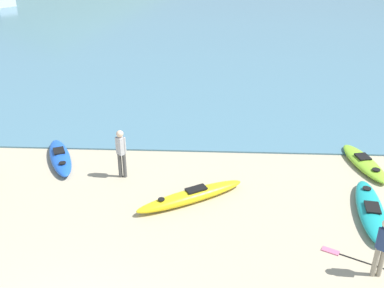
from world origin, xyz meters
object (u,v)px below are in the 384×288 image
(kayak_on_sand_2, at_px, (364,163))
(kayak_on_sand_4, at_px, (370,210))
(kayak_on_sand_3, at_px, (60,157))
(loose_paddle, at_px, (378,267))
(person_near_foreground, at_px, (382,244))
(kayak_on_sand_1, at_px, (191,196))
(person_near_waterline, at_px, (121,151))

(kayak_on_sand_2, height_order, kayak_on_sand_4, kayak_on_sand_4)
(kayak_on_sand_3, relative_size, loose_paddle, 1.14)
(person_near_foreground, distance_m, loose_paddle, 0.96)
(kayak_on_sand_1, distance_m, loose_paddle, 5.46)
(kayak_on_sand_1, height_order, kayak_on_sand_4, kayak_on_sand_1)
(kayak_on_sand_4, bearing_deg, person_near_waterline, 166.49)
(kayak_on_sand_1, height_order, person_near_waterline, person_near_waterline)
(person_near_foreground, distance_m, person_near_waterline, 8.14)
(kayak_on_sand_2, relative_size, person_near_waterline, 1.69)
(kayak_on_sand_2, bearing_deg, kayak_on_sand_4, -102.99)
(kayak_on_sand_1, height_order, person_near_foreground, person_near_foreground)
(kayak_on_sand_2, relative_size, kayak_on_sand_3, 0.98)
(kayak_on_sand_4, distance_m, loose_paddle, 2.28)
(kayak_on_sand_2, xyz_separation_m, kayak_on_sand_3, (-10.60, -0.15, 0.03))
(person_near_waterline, bearing_deg, kayak_on_sand_2, 7.56)
(kayak_on_sand_4, height_order, person_near_foreground, person_near_foreground)
(kayak_on_sand_1, xyz_separation_m, kayak_on_sand_4, (5.20, -0.47, -0.00))
(kayak_on_sand_1, bearing_deg, person_near_waterline, 150.14)
(kayak_on_sand_1, xyz_separation_m, person_near_waterline, (-2.33, 1.34, 0.79))
(kayak_on_sand_4, height_order, person_near_waterline, person_near_waterline)
(kayak_on_sand_2, height_order, person_near_waterline, person_near_waterline)
(kayak_on_sand_3, distance_m, kayak_on_sand_4, 10.30)
(kayak_on_sand_1, relative_size, kayak_on_sand_4, 1.02)
(kayak_on_sand_1, bearing_deg, person_near_foreground, -33.01)
(person_near_waterline, bearing_deg, kayak_on_sand_4, -13.51)
(person_near_foreground, xyz_separation_m, loose_paddle, (0.16, 0.28, -0.91))
(person_near_foreground, height_order, person_near_waterline, person_near_waterline)
(kayak_on_sand_1, height_order, kayak_on_sand_2, kayak_on_sand_1)
(kayak_on_sand_3, xyz_separation_m, person_near_waterline, (2.40, -0.94, 0.79))
(kayak_on_sand_3, xyz_separation_m, loose_paddle, (9.47, -4.97, -0.16))
(kayak_on_sand_2, xyz_separation_m, loose_paddle, (-1.13, -5.12, -0.13))
(kayak_on_sand_1, xyz_separation_m, person_near_foreground, (4.58, -2.97, 0.75))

